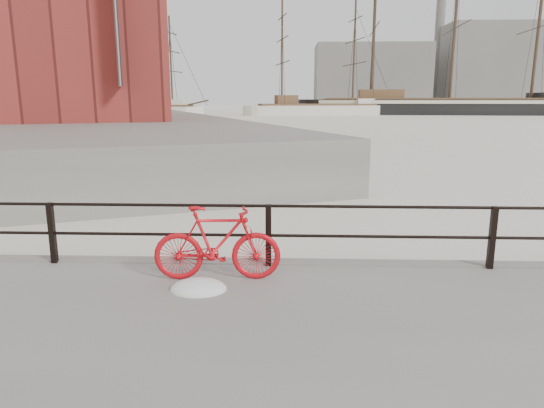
% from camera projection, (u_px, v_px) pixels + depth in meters
% --- Properties ---
extents(ground, '(400.00, 400.00, 0.00)m').
position_uv_depth(ground, '(483.00, 285.00, 7.88)').
color(ground, white).
rests_on(ground, ground).
extents(far_quay, '(78.44, 148.07, 1.80)m').
position_uv_depth(far_quay, '(67.00, 111.00, 79.47)').
color(far_quay, gray).
rests_on(far_quay, ground).
extents(guardrail, '(28.00, 0.10, 1.00)m').
position_uv_depth(guardrail, '(492.00, 238.00, 7.56)').
color(guardrail, black).
rests_on(guardrail, promenade).
extents(bicycle, '(1.86, 0.38, 1.12)m').
position_uv_depth(bicycle, '(217.00, 243.00, 7.07)').
color(bicycle, red).
rests_on(bicycle, promenade).
extents(barque_black, '(63.69, 25.15, 35.09)m').
position_uv_depth(barque_black, '(448.00, 115.00, 89.41)').
color(barque_black, black).
rests_on(barque_black, ground).
extents(schooner_mid, '(30.63, 17.98, 20.67)m').
position_uv_depth(schooner_mid, '(317.00, 115.00, 87.11)').
color(schooner_mid, beige).
rests_on(schooner_mid, ground).
extents(schooner_left, '(23.60, 13.42, 17.15)m').
position_uv_depth(schooner_left, '(146.00, 116.00, 84.51)').
color(schooner_left, silver).
rests_on(schooner_left, ground).
extents(workboat_near, '(14.02, 8.33, 7.00)m').
position_uv_depth(workboat_near, '(24.00, 133.00, 42.68)').
color(workboat_near, black).
rests_on(workboat_near, ground).
extents(workboat_far, '(9.90, 3.63, 7.00)m').
position_uv_depth(workboat_far, '(22.00, 124.00, 56.03)').
color(workboat_far, black).
rests_on(workboat_far, ground).
extents(apartment_cream, '(24.16, 21.40, 21.20)m').
position_uv_depth(apartment_cream, '(40.00, 29.00, 67.16)').
color(apartment_cream, beige).
rests_on(apartment_cream, far_quay).
extents(apartment_grey, '(26.02, 22.15, 23.20)m').
position_uv_depth(apartment_grey, '(52.00, 39.00, 87.16)').
color(apartment_grey, gray).
rests_on(apartment_grey, far_quay).
extents(apartment_brick, '(27.87, 22.90, 21.20)m').
position_uv_depth(apartment_brick, '(60.00, 55.00, 108.51)').
color(apartment_brick, brown).
rests_on(apartment_brick, far_quay).
extents(industrial_west, '(32.00, 18.00, 18.00)m').
position_uv_depth(industrial_west, '(370.00, 77.00, 141.86)').
color(industrial_west, gray).
rests_on(industrial_west, ground).
extents(industrial_mid, '(26.00, 20.00, 24.00)m').
position_uv_depth(industrial_mid, '(486.00, 67.00, 144.79)').
color(industrial_mid, gray).
rests_on(industrial_mid, ground).
extents(smokestack, '(2.80, 2.80, 44.00)m').
position_uv_depth(smokestack, '(439.00, 34.00, 148.02)').
color(smokestack, gray).
rests_on(smokestack, ground).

